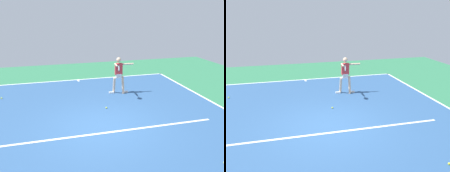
{
  "view_description": "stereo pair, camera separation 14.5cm",
  "coord_description": "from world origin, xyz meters",
  "views": [
    {
      "loc": [
        1.8,
        7.65,
        3.91
      ],
      "look_at": [
        -0.77,
        -1.64,
        0.9
      ],
      "focal_mm": 40.49,
      "sensor_mm": 36.0,
      "label": 1
    },
    {
      "loc": [
        1.66,
        7.69,
        3.91
      ],
      "look_at": [
        -0.77,
        -1.64,
        0.9
      ],
      "focal_mm": 40.49,
      "sensor_mm": 36.0,
      "label": 2
    }
  ],
  "objects": [
    {
      "name": "ground_plane",
      "position": [
        0.0,
        0.0,
        0.0
      ],
      "size": [
        20.86,
        20.86,
        0.0
      ],
      "primitive_type": "plane",
      "color": "#2D754C"
    },
    {
      "name": "court_surface",
      "position": [
        0.0,
        0.0,
        0.0
      ],
      "size": [
        10.28,
        12.26,
        0.0
      ],
      "primitive_type": "cube",
      "color": "#2D5484",
      "rests_on": "ground_plane"
    },
    {
      "name": "court_line_baseline_near",
      "position": [
        0.0,
        -6.08,
        0.0
      ],
      "size": [
        10.28,
        0.1,
        0.01
      ],
      "primitive_type": "cube",
      "color": "white",
      "rests_on": "ground_plane"
    },
    {
      "name": "court_line_service",
      "position": [
        0.0,
        0.47,
        0.0
      ],
      "size": [
        7.71,
        0.1,
        0.01
      ],
      "primitive_type": "cube",
      "color": "white",
      "rests_on": "ground_plane"
    },
    {
      "name": "court_line_centre_mark",
      "position": [
        0.0,
        -5.88,
        0.0
      ],
      "size": [
        0.1,
        0.3,
        0.01
      ],
      "primitive_type": "cube",
      "color": "white",
      "rests_on": "ground_plane"
    },
    {
      "name": "tennis_player",
      "position": [
        -1.55,
        -3.23,
        0.99
      ],
      "size": [
        1.16,
        1.22,
        1.73
      ],
      "rotation": [
        0.0,
        0.0,
        -0.09
      ],
      "color": "beige",
      "rests_on": "ground_plane"
    },
    {
      "name": "tennis_ball_near_service_line",
      "position": [
        3.73,
        -3.87,
        0.03
      ],
      "size": [
        0.07,
        0.07,
        0.07
      ],
      "primitive_type": "sphere",
      "color": "#C6E53D",
      "rests_on": "ground_plane"
    },
    {
      "name": "tennis_ball_far_corner",
      "position": [
        -0.51,
        -1.53,
        0.03
      ],
      "size": [
        0.07,
        0.07,
        0.07
      ],
      "primitive_type": "sphere",
      "color": "yellow",
      "rests_on": "ground_plane"
    }
  ]
}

